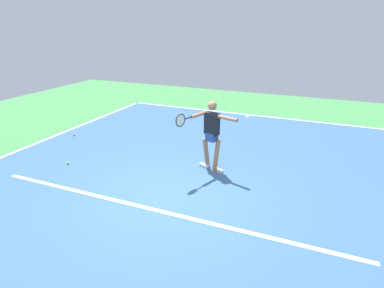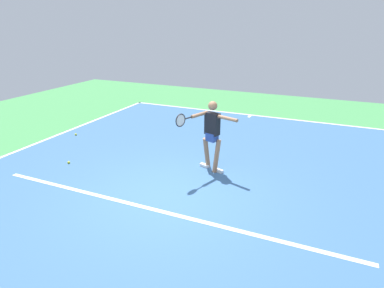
% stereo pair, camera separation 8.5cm
% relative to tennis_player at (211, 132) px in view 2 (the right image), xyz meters
% --- Properties ---
extents(ground_plane, '(21.85, 21.85, 0.00)m').
position_rel_tennis_player_xyz_m(ground_plane, '(0.34, 1.51, -0.97)').
color(ground_plane, '#428E4C').
extents(court_surface, '(10.15, 13.64, 0.00)m').
position_rel_tennis_player_xyz_m(court_surface, '(0.34, 1.51, -0.97)').
color(court_surface, '#38608E').
rests_on(court_surface, ground_plane).
extents(court_line_baseline_near, '(10.15, 0.10, 0.01)m').
position_rel_tennis_player_xyz_m(court_line_baseline_near, '(0.34, -5.26, -0.97)').
color(court_line_baseline_near, white).
rests_on(court_line_baseline_near, ground_plane).
extents(court_line_sideline_right, '(0.10, 13.64, 0.01)m').
position_rel_tennis_player_xyz_m(court_line_sideline_right, '(5.36, 1.51, -0.97)').
color(court_line_sideline_right, white).
rests_on(court_line_sideline_right, ground_plane).
extents(court_line_service, '(7.61, 0.10, 0.01)m').
position_rel_tennis_player_xyz_m(court_line_service, '(0.34, 2.12, -0.97)').
color(court_line_service, white).
rests_on(court_line_service, ground_plane).
extents(court_line_centre_mark, '(0.10, 0.30, 0.01)m').
position_rel_tennis_player_xyz_m(court_line_centre_mark, '(0.34, -5.06, -0.97)').
color(court_line_centre_mark, white).
rests_on(court_line_centre_mark, ground_plane).
extents(tennis_player, '(1.17, 1.10, 1.71)m').
position_rel_tennis_player_xyz_m(tennis_player, '(0.00, 0.00, 0.00)').
color(tennis_player, '#9E7051').
rests_on(tennis_player, ground_plane).
extents(tennis_ball_by_sideline, '(0.07, 0.07, 0.07)m').
position_rel_tennis_player_xyz_m(tennis_ball_by_sideline, '(3.42, 1.11, -0.94)').
color(tennis_ball_by_sideline, yellow).
rests_on(tennis_ball_by_sideline, ground_plane).
extents(tennis_ball_by_baseline, '(0.07, 0.07, 0.07)m').
position_rel_tennis_player_xyz_m(tennis_ball_by_baseline, '(4.81, -0.67, -0.94)').
color(tennis_ball_by_baseline, yellow).
rests_on(tennis_ball_by_baseline, ground_plane).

